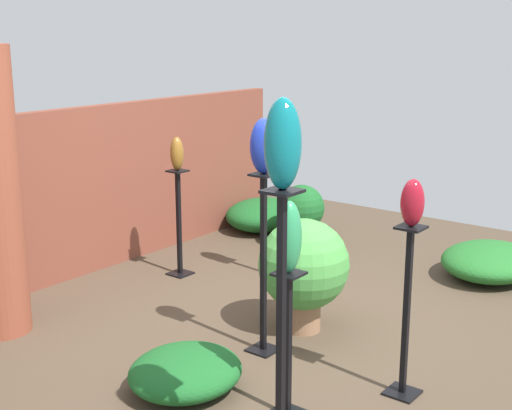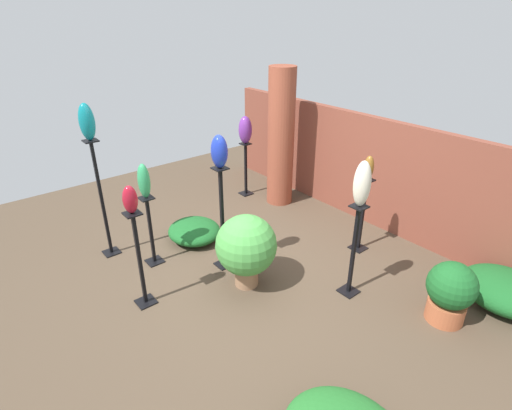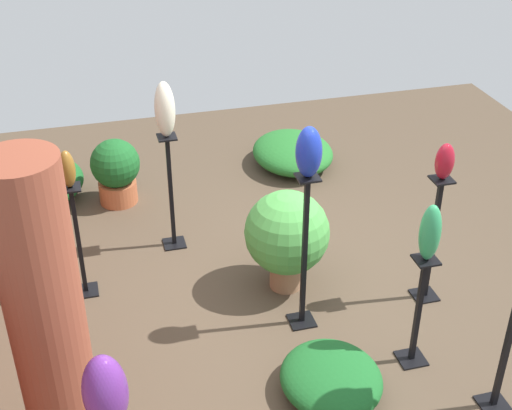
% 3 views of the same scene
% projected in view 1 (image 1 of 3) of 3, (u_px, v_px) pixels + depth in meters
% --- Properties ---
extents(ground_plane, '(8.00, 8.00, 0.00)m').
position_uv_depth(ground_plane, '(273.00, 336.00, 5.42)').
color(ground_plane, '#4C3D2D').
extents(brick_wall_back, '(5.60, 0.12, 1.58)m').
position_uv_depth(brick_wall_back, '(75.00, 193.00, 6.60)').
color(brick_wall_back, brown).
rests_on(brick_wall_back, ground).
extents(pedestal_teal, '(0.20, 0.20, 1.55)m').
position_uv_depth(pedestal_teal, '(281.00, 353.00, 3.51)').
color(pedestal_teal, black).
rests_on(pedestal_teal, ground).
extents(pedestal_ivory, '(0.20, 0.20, 1.10)m').
position_uv_depth(pedestal_ivory, '(283.00, 227.00, 6.56)').
color(pedestal_ivory, black).
rests_on(pedestal_ivory, ground).
extents(pedestal_cobalt, '(0.20, 0.20, 1.31)m').
position_uv_depth(pedestal_cobalt, '(263.00, 272.00, 5.03)').
color(pedestal_cobalt, black).
rests_on(pedestal_cobalt, ground).
extents(pedestal_bronze, '(0.20, 0.20, 1.01)m').
position_uv_depth(pedestal_bronze, '(179.00, 228.00, 6.67)').
color(pedestal_bronze, black).
rests_on(pedestal_bronze, ground).
extents(pedestal_jade, '(0.20, 0.20, 0.91)m').
position_uv_depth(pedestal_jade, '(288.00, 352.00, 4.22)').
color(pedestal_jade, black).
rests_on(pedestal_jade, ground).
extents(pedestal_ruby, '(0.20, 0.20, 1.11)m').
position_uv_depth(pedestal_ruby, '(406.00, 320.00, 4.44)').
color(pedestal_ruby, black).
rests_on(pedestal_ruby, ground).
extents(art_vase_teal, '(0.17, 0.18, 0.43)m').
position_uv_depth(art_vase_teal, '(283.00, 144.00, 3.26)').
color(art_vase_teal, '#0F727A').
rests_on(art_vase_teal, pedestal_teal).
extents(art_vase_ivory, '(0.18, 0.17, 0.49)m').
position_uv_depth(art_vase_ivory, '(284.00, 136.00, 6.35)').
color(art_vase_ivory, beige).
rests_on(art_vase_ivory, pedestal_ivory).
extents(art_vase_cobalt, '(0.20, 0.18, 0.38)m').
position_uv_depth(art_vase_cobalt, '(264.00, 146.00, 4.81)').
color(art_vase_cobalt, '#192D9E').
rests_on(art_vase_cobalt, pedestal_cobalt).
extents(art_vase_bronze, '(0.13, 0.12, 0.31)m').
position_uv_depth(art_vase_bronze, '(177.00, 154.00, 6.50)').
color(art_vase_bronze, brown).
rests_on(art_vase_bronze, pedestal_bronze).
extents(art_vase_jade, '(0.15, 0.14, 0.42)m').
position_uv_depth(art_vase_jade, '(289.00, 237.00, 4.04)').
color(art_vase_jade, '#2D9356').
rests_on(art_vase_jade, pedestal_jade).
extents(art_vase_ruby, '(0.14, 0.15, 0.29)m').
position_uv_depth(art_vase_ruby, '(412.00, 203.00, 4.26)').
color(art_vase_ruby, maroon).
rests_on(art_vase_ruby, pedestal_ruby).
extents(potted_plant_walkway_edge, '(0.49, 0.49, 0.68)m').
position_uv_depth(potted_plant_walkway_edge, '(301.00, 214.00, 7.54)').
color(potted_plant_walkway_edge, '#B25B38').
rests_on(potted_plant_walkway_edge, ground).
extents(potted_plant_back_center, '(0.70, 0.70, 0.88)m').
position_uv_depth(potted_plant_back_center, '(304.00, 267.00, 5.41)').
color(potted_plant_back_center, '#936B4C').
rests_on(potted_plant_back_center, ground).
extents(foliage_bed_east, '(0.76, 0.71, 0.26)m').
position_uv_depth(foliage_bed_east, '(186.00, 371.00, 4.58)').
color(foliage_bed_east, '#195923').
rests_on(foliage_bed_east, ground).
extents(foliage_bed_west, '(1.02, 0.87, 0.32)m').
position_uv_depth(foliage_bed_west, '(490.00, 261.00, 6.66)').
color(foliage_bed_west, '#236B28').
rests_on(foliage_bed_west, ground).
extents(foliage_bed_center, '(0.93, 0.81, 0.36)m').
position_uv_depth(foliage_bed_center, '(263.00, 215.00, 8.23)').
color(foliage_bed_center, '#195923').
rests_on(foliage_bed_center, ground).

